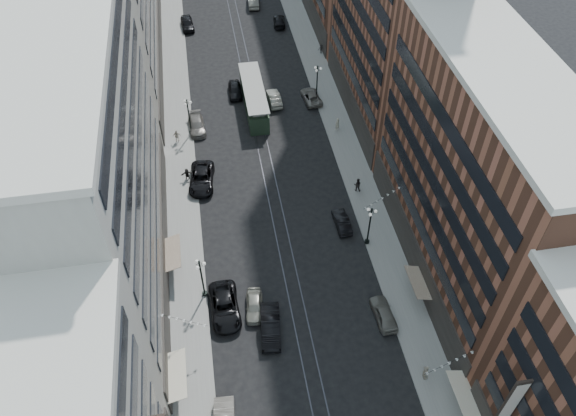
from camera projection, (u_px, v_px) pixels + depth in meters
ground at (254, 106)px, 81.09m from camera, size 220.00×220.00×0.00m
sidewalk_west at (175, 75)px, 86.59m from camera, size 4.00×180.00×0.15m
sidewalk_east at (315, 62)px, 89.16m from camera, size 4.00×180.00×0.15m
rail_west at (241, 69)px, 87.84m from camera, size 0.12×180.00×0.02m
rail_east at (250, 68)px, 88.00m from camera, size 0.12×180.00×0.02m
building_west_mid at (98, 172)px, 50.57m from camera, size 8.00×36.00×28.00m
building_east_mid at (471, 182)px, 52.56m from camera, size 8.00×30.00×24.00m
lamppost_sw_far at (202, 277)px, 55.92m from camera, size 1.03×1.14×5.52m
lamppost_sw_mid at (189, 115)px, 74.37m from camera, size 1.03×1.14×5.52m
lamppost_se_far at (370, 225)px, 60.80m from camera, size 1.03×1.14×5.52m
lamppost_se_mid at (317, 81)px, 79.94m from camera, size 1.03×1.14×5.52m
streetcar at (254, 98)px, 79.52m from camera, size 2.86×12.93×3.58m
car_2 at (225, 307)px, 56.15m from camera, size 3.03×6.27×1.72m
car_4 at (384, 313)px, 55.71m from camera, size 2.05×4.61×1.54m
car_5 at (271, 326)px, 54.55m from camera, size 2.39×5.44×1.74m
pedestrian_2 at (171, 265)px, 59.62m from camera, size 0.91×0.65×1.68m
pedestrian_4 at (426, 373)px, 50.91m from camera, size 0.58×1.16×1.94m
car_7 at (202, 178)px, 69.16m from camera, size 3.60×6.53×1.73m
car_8 at (197, 125)px, 76.75m from camera, size 2.41×5.29×1.50m
car_9 at (187, 23)px, 96.14m from camera, size 2.39×5.20×1.73m
car_10 at (342, 222)px, 64.37m from camera, size 1.61×4.25×1.38m
car_11 at (311, 97)px, 81.50m from camera, size 2.71×5.15×1.38m
car_12 at (279, 21)px, 97.03m from camera, size 2.55×5.06×1.41m
car_13 at (235, 90)px, 82.48m from camera, size 1.97×4.68×1.58m
car_14 at (253, 1)px, 101.82m from camera, size 2.16×5.37×1.73m
pedestrian_5 at (187, 174)px, 69.59m from camera, size 1.49×0.44×1.60m
pedestrian_6 at (177, 136)px, 74.61m from camera, size 1.11×0.59×1.83m
pedestrian_7 at (357, 185)px, 68.08m from camera, size 1.02×0.78×1.87m
pedestrian_8 at (337, 124)px, 76.36m from camera, size 0.81×0.72×1.87m
pedestrian_9 at (321, 49)px, 90.24m from camera, size 1.06×0.70×1.52m
car_extra_0 at (254, 306)px, 56.41m from camera, size 2.18×4.36×1.43m
car_extra_1 at (274, 98)px, 81.04m from camera, size 1.85×4.79×1.56m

